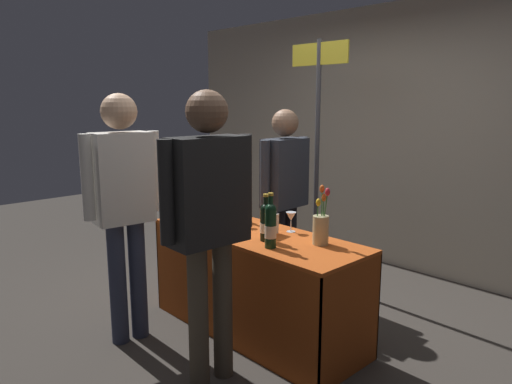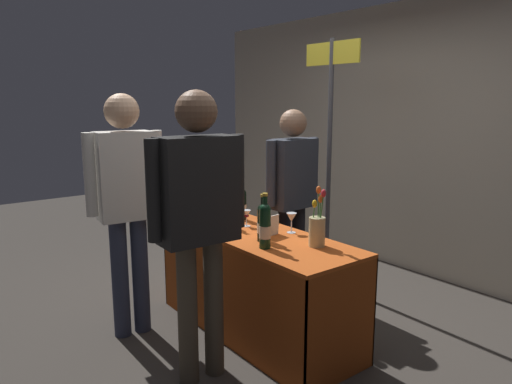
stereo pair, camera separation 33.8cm
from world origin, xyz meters
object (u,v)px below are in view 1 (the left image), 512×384
(featured_wine_bottle, at_px, (266,221))
(taster_foreground_right, at_px, (209,211))
(wine_glass_near_vendor, at_px, (244,215))
(wine_glass_mid, at_px, (291,217))
(vendor_presenter, at_px, (284,188))
(booth_signpost, at_px, (317,132))
(tasting_table, at_px, (256,265))
(flower_vase, at_px, (321,227))
(display_bottle_0, at_px, (237,204))

(featured_wine_bottle, relative_size, taster_foreground_right, 0.18)
(wine_glass_near_vendor, height_order, wine_glass_mid, wine_glass_mid)
(vendor_presenter, relative_size, booth_signpost, 0.73)
(tasting_table, height_order, taster_foreground_right, taster_foreground_right)
(wine_glass_near_vendor, height_order, taster_foreground_right, taster_foreground_right)
(wine_glass_mid, bearing_deg, booth_signpost, 119.50)
(flower_vase, xyz_separation_m, vendor_presenter, (-0.79, 0.49, 0.09))
(wine_glass_mid, relative_size, taster_foreground_right, 0.08)
(tasting_table, bearing_deg, featured_wine_bottle, -24.03)
(featured_wine_bottle, height_order, booth_signpost, booth_signpost)
(taster_foreground_right, relative_size, booth_signpost, 0.79)
(tasting_table, xyz_separation_m, wine_glass_near_vendor, (-0.19, 0.06, 0.33))
(display_bottle_0, xyz_separation_m, flower_vase, (0.86, -0.03, -0.01))
(wine_glass_near_vendor, bearing_deg, tasting_table, -16.63)
(tasting_table, height_order, vendor_presenter, vendor_presenter)
(featured_wine_bottle, relative_size, display_bottle_0, 1.04)
(featured_wine_bottle, relative_size, vendor_presenter, 0.20)
(taster_foreground_right, bearing_deg, booth_signpost, 22.42)
(display_bottle_0, height_order, wine_glass_mid, display_bottle_0)
(vendor_presenter, bearing_deg, booth_signpost, -174.63)
(wine_glass_mid, bearing_deg, featured_wine_bottle, -84.11)
(tasting_table, bearing_deg, taster_foreground_right, -66.92)
(featured_wine_bottle, bearing_deg, display_bottle_0, 157.10)
(featured_wine_bottle, xyz_separation_m, wine_glass_mid, (-0.03, 0.29, -0.03))
(tasting_table, height_order, flower_vase, flower_vase)
(wine_glass_near_vendor, relative_size, booth_signpost, 0.06)
(featured_wine_bottle, bearing_deg, taster_foreground_right, -80.84)
(featured_wine_bottle, bearing_deg, wine_glass_near_vendor, 159.68)
(flower_vase, relative_size, taster_foreground_right, 0.23)
(vendor_presenter, bearing_deg, featured_wine_bottle, 31.93)
(featured_wine_bottle, bearing_deg, vendor_presenter, 124.49)
(vendor_presenter, bearing_deg, tasting_table, 23.17)
(taster_foreground_right, bearing_deg, tasting_table, 25.57)
(wine_glass_mid, relative_size, flower_vase, 0.37)
(taster_foreground_right, bearing_deg, featured_wine_bottle, 11.65)
(display_bottle_0, distance_m, wine_glass_mid, 0.53)
(flower_vase, bearing_deg, taster_foreground_right, -106.17)
(wine_glass_mid, xyz_separation_m, taster_foreground_right, (0.12, -0.84, 0.20))
(tasting_table, bearing_deg, booth_signpost, 108.10)
(display_bottle_0, bearing_deg, flower_vase, -2.04)
(tasting_table, height_order, display_bottle_0, display_bottle_0)
(wine_glass_near_vendor, xyz_separation_m, wine_glass_mid, (0.34, 0.15, 0.02))
(wine_glass_mid, bearing_deg, taster_foreground_right, -81.94)
(tasting_table, distance_m, booth_signpost, 1.48)
(tasting_table, height_order, featured_wine_bottle, featured_wine_bottle)
(tasting_table, relative_size, wine_glass_near_vendor, 13.50)
(display_bottle_0, bearing_deg, taster_foreground_right, -50.73)
(display_bottle_0, relative_size, taster_foreground_right, 0.18)
(featured_wine_bottle, relative_size, booth_signpost, 0.15)
(wine_glass_near_vendor, bearing_deg, taster_foreground_right, -56.31)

